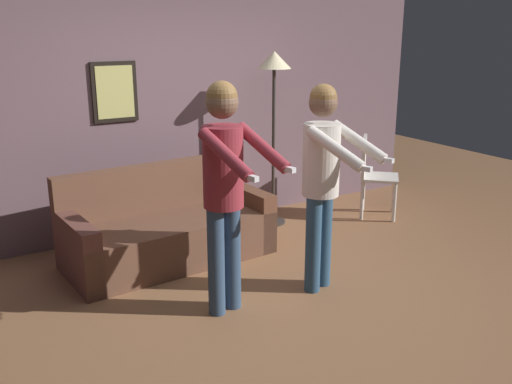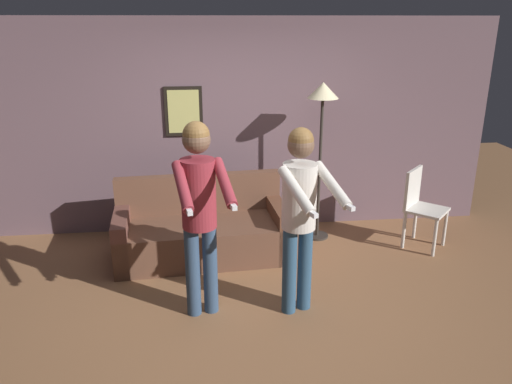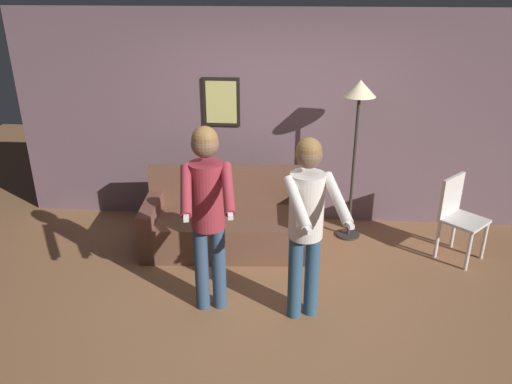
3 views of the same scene
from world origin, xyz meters
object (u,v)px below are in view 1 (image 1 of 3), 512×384
(person_standing_right, at_px, (323,169))
(dining_chair_distant, at_px, (372,172))
(torchiere_lamp, at_px, (274,79))
(couch, at_px, (167,231))
(person_standing_left, at_px, (225,176))

(person_standing_right, xyz_separation_m, dining_chair_distant, (1.68, 1.24, -0.52))
(torchiere_lamp, xyz_separation_m, dining_chair_distant, (1.12, -0.36, -1.08))
(couch, bearing_deg, person_standing_right, -55.57)
(person_standing_left, xyz_separation_m, person_standing_right, (0.86, -0.05, -0.05))
(person_standing_left, height_order, dining_chair_distant, person_standing_left)
(person_standing_left, bearing_deg, person_standing_right, -3.23)
(person_standing_left, distance_m, dining_chair_distant, 2.87)
(person_standing_left, relative_size, person_standing_right, 1.04)
(couch, xyz_separation_m, person_standing_right, (0.86, -1.25, 0.77))
(torchiere_lamp, bearing_deg, dining_chair_distant, -17.91)
(torchiere_lamp, bearing_deg, person_standing_left, -132.45)
(dining_chair_distant, bearing_deg, person_standing_left, -154.92)
(person_standing_left, relative_size, dining_chair_distant, 1.91)
(dining_chair_distant, bearing_deg, torchiere_lamp, 162.09)
(person_standing_left, distance_m, person_standing_right, 0.87)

